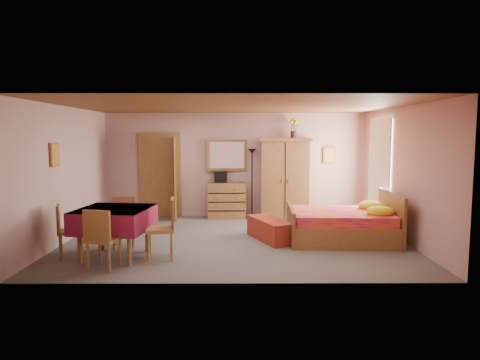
{
  "coord_description": "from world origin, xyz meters",
  "views": [
    {
      "loc": [
        0.06,
        -8.24,
        2.05
      ],
      "look_at": [
        0.1,
        0.3,
        1.15
      ],
      "focal_mm": 32.0,
      "sensor_mm": 36.0,
      "label": 1
    }
  ],
  "objects_px": {
    "wall_mirror": "(227,155)",
    "chair_south": "(104,239)",
    "sunflower_vase": "(293,128)",
    "chest_of_drawers": "(227,200)",
    "bed": "(341,216)",
    "stereo": "(221,177)",
    "chair_north": "(124,222)",
    "wardrobe": "(285,179)",
    "dining_table": "(115,233)",
    "floor_lamp": "(252,183)",
    "chair_east": "(160,229)",
    "chair_west": "(71,231)",
    "bench": "(270,230)"
  },
  "relations": [
    {
      "from": "bed",
      "to": "chair_west",
      "type": "height_order",
      "value": "bed"
    },
    {
      "from": "bench",
      "to": "dining_table",
      "type": "bearing_deg",
      "value": -156.4
    },
    {
      "from": "floor_lamp",
      "to": "bench",
      "type": "distance_m",
      "value": 2.41
    },
    {
      "from": "chest_of_drawers",
      "to": "wardrobe",
      "type": "height_order",
      "value": "wardrobe"
    },
    {
      "from": "dining_table",
      "to": "chair_north",
      "type": "bearing_deg",
      "value": 92.45
    },
    {
      "from": "sunflower_vase",
      "to": "dining_table",
      "type": "distance_m",
      "value": 5.22
    },
    {
      "from": "dining_table",
      "to": "chest_of_drawers",
      "type": "bearing_deg",
      "value": 62.51
    },
    {
      "from": "chest_of_drawers",
      "to": "sunflower_vase",
      "type": "height_order",
      "value": "sunflower_vase"
    },
    {
      "from": "floor_lamp",
      "to": "chair_west",
      "type": "relative_size",
      "value": 1.92
    },
    {
      "from": "sunflower_vase",
      "to": "floor_lamp",
      "type": "bearing_deg",
      "value": -179.13
    },
    {
      "from": "chest_of_drawers",
      "to": "chair_south",
      "type": "height_order",
      "value": "chair_south"
    },
    {
      "from": "bench",
      "to": "chair_north",
      "type": "xyz_separation_m",
      "value": [
        -2.74,
        -0.48,
        0.24
      ]
    },
    {
      "from": "wall_mirror",
      "to": "sunflower_vase",
      "type": "height_order",
      "value": "sunflower_vase"
    },
    {
      "from": "wall_mirror",
      "to": "chair_south",
      "type": "xyz_separation_m",
      "value": [
        -1.78,
        -4.29,
        -1.07
      ]
    },
    {
      "from": "bed",
      "to": "sunflower_vase",
      "type": "bearing_deg",
      "value": 108.23
    },
    {
      "from": "stereo",
      "to": "wardrobe",
      "type": "height_order",
      "value": "wardrobe"
    },
    {
      "from": "bed",
      "to": "chair_south",
      "type": "relative_size",
      "value": 2.15
    },
    {
      "from": "wall_mirror",
      "to": "stereo",
      "type": "xyz_separation_m",
      "value": [
        -0.15,
        -0.16,
        -0.53
      ]
    },
    {
      "from": "wall_mirror",
      "to": "wardrobe",
      "type": "distance_m",
      "value": 1.56
    },
    {
      "from": "stereo",
      "to": "chair_west",
      "type": "relative_size",
      "value": 0.35
    },
    {
      "from": "wall_mirror",
      "to": "bed",
      "type": "distance_m",
      "value": 3.54
    },
    {
      "from": "wall_mirror",
      "to": "bed",
      "type": "bearing_deg",
      "value": -52.43
    },
    {
      "from": "bed",
      "to": "chair_south",
      "type": "xyz_separation_m",
      "value": [
        -4.06,
        -1.81,
        0.0
      ]
    },
    {
      "from": "stereo",
      "to": "chair_south",
      "type": "xyz_separation_m",
      "value": [
        -1.62,
        -4.13,
        -0.55
      ]
    },
    {
      "from": "chair_south",
      "to": "bed",
      "type": "bearing_deg",
      "value": 35.78
    },
    {
      "from": "floor_lamp",
      "to": "bed",
      "type": "distance_m",
      "value": 2.87
    },
    {
      "from": "bench",
      "to": "chair_north",
      "type": "distance_m",
      "value": 2.79
    },
    {
      "from": "wall_mirror",
      "to": "chair_north",
      "type": "distance_m",
      "value": 3.64
    },
    {
      "from": "stereo",
      "to": "chair_south",
      "type": "distance_m",
      "value": 4.47
    },
    {
      "from": "floor_lamp",
      "to": "chair_west",
      "type": "height_order",
      "value": "floor_lamp"
    },
    {
      "from": "bench",
      "to": "dining_table",
      "type": "distance_m",
      "value": 2.96
    },
    {
      "from": "sunflower_vase",
      "to": "chair_south",
      "type": "bearing_deg",
      "value": -129.56
    },
    {
      "from": "bed",
      "to": "bench",
      "type": "distance_m",
      "value": 1.39
    },
    {
      "from": "wall_mirror",
      "to": "floor_lamp",
      "type": "distance_m",
      "value": 0.95
    },
    {
      "from": "bed",
      "to": "floor_lamp",
      "type": "bearing_deg",
      "value": 128.39
    },
    {
      "from": "stereo",
      "to": "bed",
      "type": "height_order",
      "value": "stereo"
    },
    {
      "from": "chair_east",
      "to": "floor_lamp",
      "type": "bearing_deg",
      "value": -32.92
    },
    {
      "from": "chair_north",
      "to": "chair_west",
      "type": "relative_size",
      "value": 1.01
    },
    {
      "from": "chest_of_drawers",
      "to": "chair_north",
      "type": "distance_m",
      "value": 3.29
    },
    {
      "from": "bench",
      "to": "chair_north",
      "type": "relative_size",
      "value": 1.37
    },
    {
      "from": "chair_south",
      "to": "sunflower_vase",
      "type": "bearing_deg",
      "value": 62.21
    },
    {
      "from": "stereo",
      "to": "dining_table",
      "type": "bearing_deg",
      "value": -115.16
    },
    {
      "from": "chest_of_drawers",
      "to": "stereo",
      "type": "xyz_separation_m",
      "value": [
        -0.15,
        0.05,
        0.58
      ]
    },
    {
      "from": "chair_south",
      "to": "chair_east",
      "type": "xyz_separation_m",
      "value": [
        0.76,
        0.57,
        0.03
      ]
    },
    {
      "from": "chest_of_drawers",
      "to": "bed",
      "type": "height_order",
      "value": "bed"
    },
    {
      "from": "dining_table",
      "to": "chair_north",
      "type": "xyz_separation_m",
      "value": [
        -0.03,
        0.71,
        0.03
      ]
    },
    {
      "from": "wall_mirror",
      "to": "sunflower_vase",
      "type": "relative_size",
      "value": 2.09
    },
    {
      "from": "floor_lamp",
      "to": "chair_east",
      "type": "relative_size",
      "value": 1.7
    },
    {
      "from": "stereo",
      "to": "chair_north",
      "type": "distance_m",
      "value": 3.3
    },
    {
      "from": "wardrobe",
      "to": "chair_south",
      "type": "xyz_separation_m",
      "value": [
        -3.2,
        -4.02,
        -0.51
      ]
    }
  ]
}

